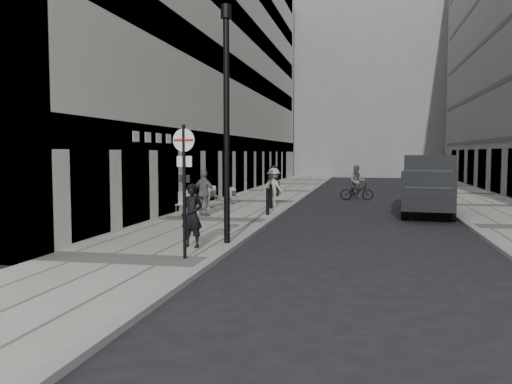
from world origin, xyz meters
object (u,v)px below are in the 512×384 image
at_px(walking_man, 192,216).
at_px(cyclist, 357,186).
at_px(sign_post, 184,173).
at_px(panel_van, 430,182).
at_px(lamppost, 226,112).

height_order(walking_man, cyclist, cyclist).
relative_size(walking_man, sign_post, 0.54).
xyz_separation_m(walking_man, cyclist, (3.88, 16.48, -0.21)).
bearing_deg(sign_post, panel_van, 66.27).
distance_m(sign_post, lamppost, 2.81).
height_order(walking_man, panel_van, panel_van).
height_order(sign_post, cyclist, sign_post).
height_order(sign_post, panel_van, sign_post).
relative_size(lamppost, cyclist, 3.34).
bearing_deg(panel_van, lamppost, -118.04).
xyz_separation_m(sign_post, panel_van, (6.62, 11.18, -0.71)).
relative_size(sign_post, panel_van, 0.57).
bearing_deg(panel_van, cyclist, 121.23).
bearing_deg(lamppost, cyclist, 78.48).
bearing_deg(panel_van, walking_man, -118.39).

